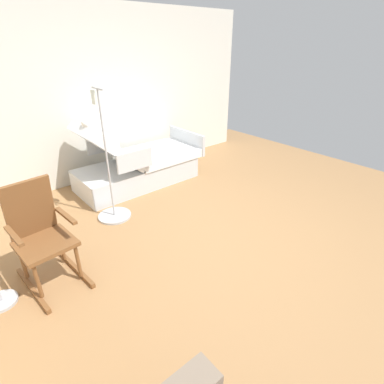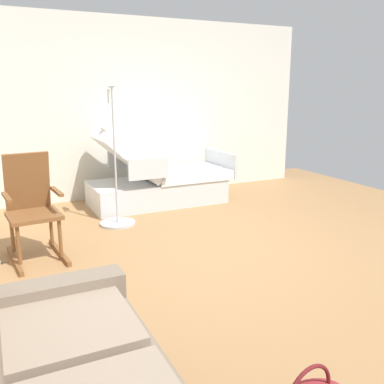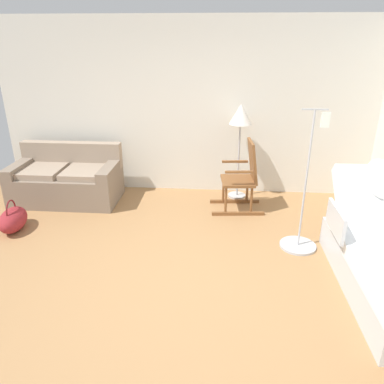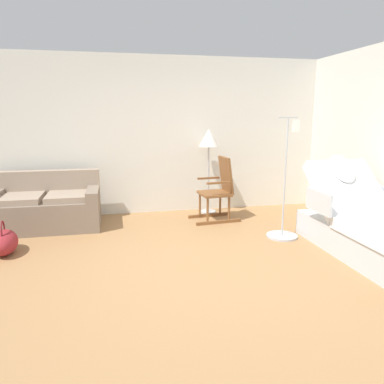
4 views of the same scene
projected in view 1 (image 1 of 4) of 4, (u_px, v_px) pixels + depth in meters
ground_plane at (241, 241)px, 3.60m from camera, size 7.24×7.24×0.00m
side_wall at (114, 95)px, 4.99m from camera, size 0.10×5.51×2.70m
hospital_bed at (137, 165)px, 4.94m from camera, size 1.05×2.07×1.21m
rocking_chair at (41, 236)px, 2.84m from camera, size 0.80×0.54×1.05m
iv_pole at (112, 200)px, 4.00m from camera, size 0.44×0.44×1.69m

